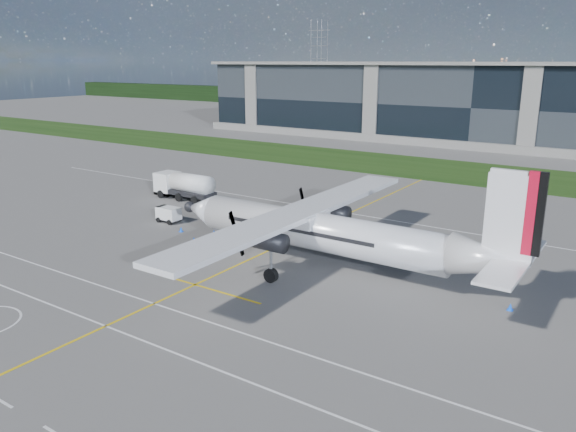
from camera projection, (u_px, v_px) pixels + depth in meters
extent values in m
plane|color=slate|center=(403.00, 176.00, 79.43)|extent=(400.00, 400.00, 0.00)
cube|color=#1A390F|center=(424.00, 168.00, 85.82)|extent=(400.00, 18.00, 0.04)
cube|color=black|center=(486.00, 105.00, 109.40)|extent=(120.00, 20.00, 15.00)
cube|color=black|center=(543.00, 107.00, 158.57)|extent=(400.00, 6.00, 6.00)
cube|color=yellow|center=(310.00, 231.00, 53.83)|extent=(0.20, 70.00, 0.01)
cube|color=white|center=(75.00, 314.00, 36.25)|extent=(90.00, 0.15, 0.01)
imported|color=#F25907|center=(208.00, 212.00, 57.06)|extent=(0.68, 0.86, 1.92)
cone|color=blue|center=(181.00, 229.00, 53.66)|extent=(0.36, 0.36, 0.50)
cone|color=blue|center=(510.00, 307.00, 36.79)|extent=(0.36, 0.36, 0.50)
cone|color=blue|center=(214.00, 232.00, 52.74)|extent=(0.36, 0.36, 0.50)
cone|color=blue|center=(194.00, 240.00, 50.57)|extent=(0.36, 0.36, 0.50)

